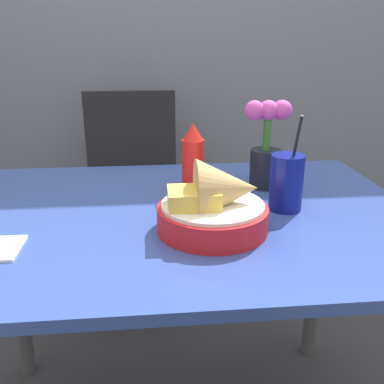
# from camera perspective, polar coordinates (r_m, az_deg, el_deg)

# --- Properties ---
(wall_window) EXTENTS (7.00, 0.06, 2.60)m
(wall_window) POSITION_cam_1_polar(r_m,az_deg,el_deg) (2.18, -4.59, 24.19)
(wall_window) COLOR slate
(wall_window) RESTS_ON ground_plane
(dining_table) EXTENTS (1.16, 0.80, 0.74)m
(dining_table) POSITION_cam_1_polar(r_m,az_deg,el_deg) (1.06, -2.13, -7.70)
(dining_table) COLOR #334C9E
(dining_table) RESTS_ON ground_plane
(chair_far_window) EXTENTS (0.40, 0.40, 0.92)m
(chair_far_window) POSITION_cam_1_polar(r_m,az_deg,el_deg) (1.91, -7.98, 1.66)
(chair_far_window) COLOR black
(chair_far_window) RESTS_ON ground_plane
(food_basket) EXTENTS (0.24, 0.24, 0.16)m
(food_basket) POSITION_cam_1_polar(r_m,az_deg,el_deg) (0.90, 3.28, -1.83)
(food_basket) COLOR red
(food_basket) RESTS_ON dining_table
(ketchup_bottle) EXTENTS (0.06, 0.06, 0.19)m
(ketchup_bottle) POSITION_cam_1_polar(r_m,az_deg,el_deg) (1.11, 0.11, 4.23)
(ketchup_bottle) COLOR red
(ketchup_bottle) RESTS_ON dining_table
(drink_cup) EXTENTS (0.08, 0.08, 0.23)m
(drink_cup) POSITION_cam_1_polar(r_m,az_deg,el_deg) (1.04, 12.46, 1.04)
(drink_cup) COLOR navy
(drink_cup) RESTS_ON dining_table
(flower_vase) EXTENTS (0.13, 0.08, 0.24)m
(flower_vase) POSITION_cam_1_polar(r_m,az_deg,el_deg) (1.17, 9.86, 5.95)
(flower_vase) COLOR black
(flower_vase) RESTS_ON dining_table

